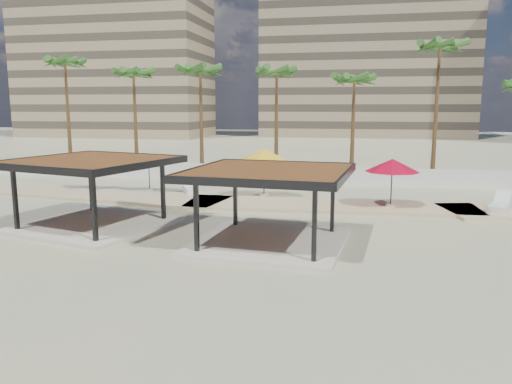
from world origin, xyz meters
TOP-DOWN VIEW (x-y plane):
  - ground at (0.00, 0.00)m, footprint 200.00×200.00m
  - promenade at (2.00, 7.67)m, footprint 44.45×7.97m
  - boundary_wall at (0.00, 16.00)m, footprint 56.00×0.30m
  - building_west at (-42.00, 68.00)m, footprint 34.00×16.00m
  - building_mid at (4.00, 78.00)m, footprint 38.00×16.00m
  - pavilion_central at (0.17, -1.28)m, footprint 6.64×6.64m
  - pavilion_west at (-8.37, -0.03)m, footprint 7.67×7.67m
  - umbrella_a at (-13.84, 9.20)m, footprint 2.75×2.75m
  - umbrella_b at (-2.03, 8.82)m, footprint 3.48×3.48m
  - umbrella_c at (5.36, 6.96)m, footprint 3.20×3.20m
  - umbrella_f at (-9.67, 9.20)m, footprint 2.73×2.73m
  - lounger_a at (-6.94, 9.24)m, footprint 1.46×1.96m
  - lounger_b at (10.85, 6.97)m, footprint 1.65×2.53m
  - palm_a at (-21.00, 18.30)m, footprint 3.00×3.00m
  - palm_b at (-15.00, 18.70)m, footprint 3.00×3.00m
  - palm_c at (-9.00, 18.10)m, footprint 3.00×3.00m
  - palm_d at (-3.00, 18.90)m, footprint 3.00×3.00m
  - palm_e at (3.00, 18.40)m, footprint 3.00×3.00m
  - palm_f at (9.00, 18.60)m, footprint 3.00×3.00m

SIDE VIEW (x-z plane):
  - ground at x=0.00m, z-range 0.00..0.00m
  - promenade at x=2.00m, z-range -0.06..0.18m
  - lounger_a at x=-6.94m, z-range -0.01..0.71m
  - lounger_b at x=10.85m, z-range -0.06..0.86m
  - boundary_wall at x=0.00m, z-range 0.00..1.20m
  - pavilion_central at x=0.17m, z-range 0.30..3.42m
  - pavilion_west at x=-8.37m, z-range 0.31..3.53m
  - umbrella_a at x=-13.84m, z-range 1.01..3.33m
  - umbrella_f at x=-9.67m, z-range 1.03..3.40m
  - umbrella_c at x=5.36m, z-range 1.12..3.73m
  - umbrella_b at x=-2.03m, z-range 1.22..4.10m
  - palm_e at x=3.00m, z-range 3.08..11.47m
  - palm_d at x=-3.00m, z-range 3.38..12.43m
  - palm_b at x=-15.00m, z-range 3.40..12.50m
  - palm_c at x=-9.00m, z-range 3.44..12.63m
  - palm_a at x=-21.00m, z-range 3.83..13.91m
  - palm_f at x=9.00m, z-range 4.08..14.76m
  - building_mid at x=4.00m, z-range -0.93..29.47m
  - building_west at x=-42.00m, z-range -0.93..31.47m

